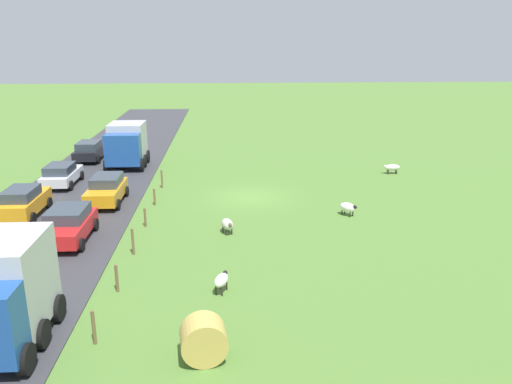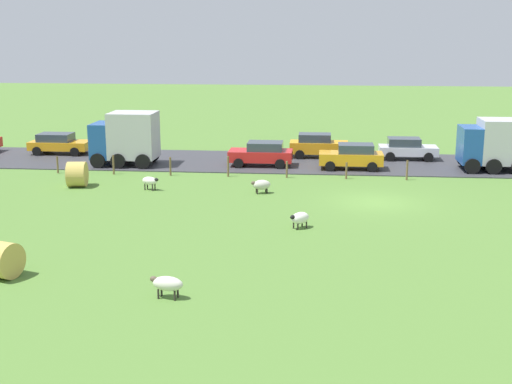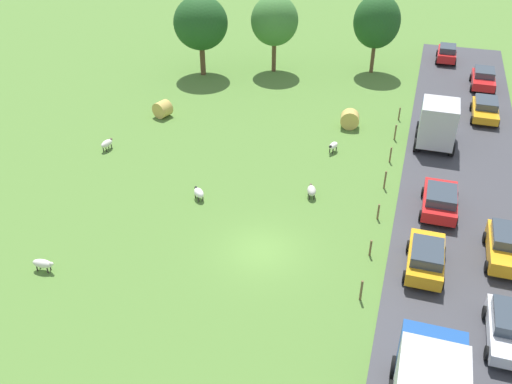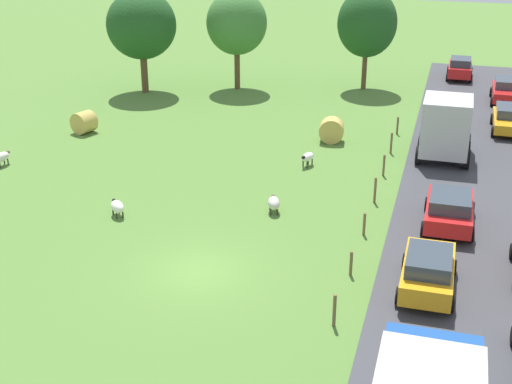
{
  "view_description": "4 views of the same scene",
  "coord_description": "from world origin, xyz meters",
  "px_view_note": "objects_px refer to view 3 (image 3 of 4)",
  "views": [
    {
      "loc": [
        1.25,
        30.76,
        9.73
      ],
      "look_at": [
        -0.14,
        4.1,
        1.56
      ],
      "focal_mm": 36.11,
      "sensor_mm": 36.0,
      "label": 1
    },
    {
      "loc": [
        -35.75,
        2.85,
        8.77
      ],
      "look_at": [
        -3.35,
        5.97,
        1.19
      ],
      "focal_mm": 48.76,
      "sensor_mm": 36.0,
      "label": 2
    },
    {
      "loc": [
        6.79,
        -23.11,
        19.42
      ],
      "look_at": [
        -1.57,
        3.91,
        1.18
      ],
      "focal_mm": 38.82,
      "sensor_mm": 36.0,
      "label": 3
    },
    {
      "loc": [
        8.85,
        -22.52,
        13.59
      ],
      "look_at": [
        0.86,
        5.18,
        1.36
      ],
      "focal_mm": 49.39,
      "sensor_mm": 36.0,
      "label": 4
    }
  ],
  "objects_px": {
    "sheep_2": "(107,144)",
    "car_1": "(447,53)",
    "hay_bale_1": "(163,109)",
    "hay_bale_0": "(350,119)",
    "car_0": "(440,200)",
    "truck_1": "(429,383)",
    "car_5": "(483,78)",
    "tree_0": "(201,23)",
    "car_2": "(426,257)",
    "car_6": "(485,109)",
    "sheep_1": "(199,193)",
    "tree_2": "(275,21)",
    "tree_1": "(377,22)",
    "car_7": "(505,246)",
    "sheep_0": "(333,146)",
    "sheep_3": "(312,191)",
    "sheep_4": "(43,264)",
    "car_3": "(510,328)"
  },
  "relations": [
    {
      "from": "sheep_1",
      "to": "car_6",
      "type": "relative_size",
      "value": 0.25
    },
    {
      "from": "sheep_3",
      "to": "tree_2",
      "type": "relative_size",
      "value": 0.16
    },
    {
      "from": "car_5",
      "to": "tree_1",
      "type": "bearing_deg",
      "value": 174.66
    },
    {
      "from": "car_1",
      "to": "car_3",
      "type": "xyz_separation_m",
      "value": [
        3.39,
        -37.9,
        -0.08
      ]
    },
    {
      "from": "car_2",
      "to": "hay_bale_1",
      "type": "bearing_deg",
      "value": 147.94
    },
    {
      "from": "sheep_1",
      "to": "tree_2",
      "type": "distance_m",
      "value": 23.83
    },
    {
      "from": "tree_0",
      "to": "car_7",
      "type": "distance_m",
      "value": 33.67
    },
    {
      "from": "sheep_4",
      "to": "car_5",
      "type": "xyz_separation_m",
      "value": [
        22.98,
        33.75,
        0.41
      ]
    },
    {
      "from": "sheep_2",
      "to": "tree_0",
      "type": "bearing_deg",
      "value": 86.47
    },
    {
      "from": "sheep_1",
      "to": "sheep_2",
      "type": "xyz_separation_m",
      "value": [
        -8.91,
        4.13,
        0.04
      ]
    },
    {
      "from": "tree_2",
      "to": "car_2",
      "type": "height_order",
      "value": "tree_2"
    },
    {
      "from": "tree_0",
      "to": "car_1",
      "type": "height_order",
      "value": "tree_0"
    },
    {
      "from": "car_5",
      "to": "sheep_3",
      "type": "bearing_deg",
      "value": -115.96
    },
    {
      "from": "car_3",
      "to": "car_6",
      "type": "height_order",
      "value": "car_3"
    },
    {
      "from": "sheep_2",
      "to": "car_1",
      "type": "relative_size",
      "value": 0.31
    },
    {
      "from": "sheep_3",
      "to": "tree_2",
      "type": "bearing_deg",
      "value": 111.73
    },
    {
      "from": "tree_1",
      "to": "car_1",
      "type": "relative_size",
      "value": 1.9
    },
    {
      "from": "car_5",
      "to": "sheep_0",
      "type": "bearing_deg",
      "value": -123.5
    },
    {
      "from": "sheep_4",
      "to": "car_6",
      "type": "distance_m",
      "value": 35.3
    },
    {
      "from": "tree_0",
      "to": "car_6",
      "type": "height_order",
      "value": "tree_0"
    },
    {
      "from": "hay_bale_1",
      "to": "car_0",
      "type": "relative_size",
      "value": 0.32
    },
    {
      "from": "car_1",
      "to": "car_2",
      "type": "distance_m",
      "value": 33.99
    },
    {
      "from": "sheep_2",
      "to": "car_0",
      "type": "bearing_deg",
      "value": -2.72
    },
    {
      "from": "sheep_1",
      "to": "tree_2",
      "type": "bearing_deg",
      "value": 93.98
    },
    {
      "from": "truck_1",
      "to": "car_1",
      "type": "height_order",
      "value": "truck_1"
    },
    {
      "from": "car_0",
      "to": "car_5",
      "type": "xyz_separation_m",
      "value": [
        3.21,
        21.92,
        -0.0
      ]
    },
    {
      "from": "car_1",
      "to": "hay_bale_0",
      "type": "bearing_deg",
      "value": -111.1
    },
    {
      "from": "sheep_3",
      "to": "car_2",
      "type": "relative_size",
      "value": 0.28
    },
    {
      "from": "sheep_3",
      "to": "hay_bale_0",
      "type": "bearing_deg",
      "value": 86.2
    },
    {
      "from": "sheep_1",
      "to": "car_7",
      "type": "xyz_separation_m",
      "value": [
        18.0,
        -0.64,
        0.44
      ]
    },
    {
      "from": "car_5",
      "to": "hay_bale_1",
      "type": "bearing_deg",
      "value": -150.32
    },
    {
      "from": "tree_2",
      "to": "car_7",
      "type": "height_order",
      "value": "tree_2"
    },
    {
      "from": "sheep_0",
      "to": "car_0",
      "type": "xyz_separation_m",
      "value": [
        7.56,
        -5.65,
        0.36
      ]
    },
    {
      "from": "car_0",
      "to": "car_6",
      "type": "xyz_separation_m",
      "value": [
        3.14,
        15.02,
        -0.05
      ]
    },
    {
      "from": "hay_bale_0",
      "to": "car_1",
      "type": "distance_m",
      "value": 19.37
    },
    {
      "from": "car_5",
      "to": "car_7",
      "type": "height_order",
      "value": "car_7"
    },
    {
      "from": "car_2",
      "to": "car_6",
      "type": "distance_m",
      "value": 21.22
    },
    {
      "from": "hay_bale_1",
      "to": "sheep_2",
      "type": "bearing_deg",
      "value": -102.6
    },
    {
      "from": "sheep_3",
      "to": "car_2",
      "type": "bearing_deg",
      "value": -35.85
    },
    {
      "from": "truck_1",
      "to": "car_5",
      "type": "bearing_deg",
      "value": 84.74
    },
    {
      "from": "car_2",
      "to": "car_5",
      "type": "xyz_separation_m",
      "value": [
        3.77,
        27.8,
        -0.02
      ]
    },
    {
      "from": "tree_1",
      "to": "tree_2",
      "type": "distance_m",
      "value": 9.52
    },
    {
      "from": "car_2",
      "to": "car_7",
      "type": "bearing_deg",
      "value": 28.93
    },
    {
      "from": "sheep_2",
      "to": "car_5",
      "type": "xyz_separation_m",
      "value": [
        26.65,
        20.81,
        0.37
      ]
    },
    {
      "from": "sheep_1",
      "to": "car_5",
      "type": "relative_size",
      "value": 0.25
    },
    {
      "from": "tree_1",
      "to": "car_0",
      "type": "bearing_deg",
      "value": -73.02
    },
    {
      "from": "tree_0",
      "to": "car_5",
      "type": "xyz_separation_m",
      "value": [
        25.64,
        4.42,
        -4.03
      ]
    },
    {
      "from": "tree_0",
      "to": "car_0",
      "type": "bearing_deg",
      "value": -37.95
    },
    {
      "from": "hay_bale_0",
      "to": "car_2",
      "type": "bearing_deg",
      "value": -67.76
    },
    {
      "from": "hay_bale_1",
      "to": "car_7",
      "type": "xyz_separation_m",
      "value": [
        25.47,
        -11.2,
        0.26
      ]
    }
  ]
}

